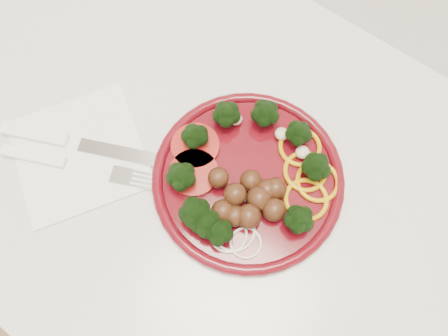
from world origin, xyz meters
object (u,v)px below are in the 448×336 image
Objects in this scene: plate at (247,178)px; fork at (52,161)px; napkin at (80,153)px; knife at (62,140)px.

fork is (-0.21, -0.13, -0.01)m from plate.
plate is at bearing 26.76° from napkin.
knife is 1.13× the size of fork.
napkin is (-0.20, -0.10, -0.01)m from plate.
napkin is at bearing 33.31° from fork.
plate is 1.52× the size of napkin.
fork is at bearing -121.90° from napkin.
knife is at bearing 83.00° from fork.
plate reaches higher than knife.
plate reaches higher than napkin.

